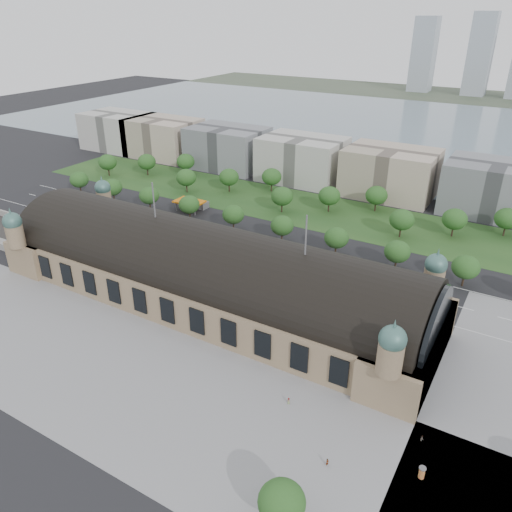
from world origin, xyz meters
The scene contains 59 objects.
ground centered at (0.00, 0.00, 0.00)m, with size 900.00×900.00×0.00m, color black.
station centered at (0.00, 0.00, 10.28)m, with size 150.00×48.40×44.30m.
plaza_south centered at (10.00, -44.00, 0.00)m, with size 190.00×48.00×0.12m, color gray.
road_slab centered at (-20.00, 38.00, 0.00)m, with size 260.00×26.00×0.10m, color black.
grass_belt centered at (-15.00, 93.00, 0.00)m, with size 300.00×45.00×0.10m, color #20461C.
petrol_station centered at (-53.91, 65.28, 2.95)m, with size 14.00×13.00×5.05m.
lake centered at (0.00, 298.00, 0.00)m, with size 700.00×320.00×0.08m, color slate.
far_shore centered at (0.00, 498.00, 0.00)m, with size 700.00×120.00×0.14m, color #44513D.
far_tower_left centered at (-60.00, 508.00, 40.00)m, with size 24.00×24.00×80.00m, color #9EA8B2.
far_tower_mid centered at (0.00, 508.00, 42.50)m, with size 24.00×24.00×85.00m, color #9EA8B2.
office_0 centered at (-170.00, 133.00, 12.00)m, with size 45.00×32.00×24.00m, color #B8B6AE.
office_1 centered at (-130.00, 133.00, 12.00)m, with size 45.00×32.00×24.00m, color #BDA894.
office_2 centered at (-80.00, 133.00, 12.00)m, with size 45.00×32.00×24.00m, color gray.
office_3 centered at (-30.00, 133.00, 12.00)m, with size 45.00×32.00×24.00m, color #B8B6AE.
office_4 centered at (20.00, 133.00, 12.00)m, with size 45.00×32.00×24.00m, color #BDA894.
office_5 centered at (70.00, 133.00, 12.00)m, with size 45.00×32.00×24.00m, color gray.
tree_row_0 centered at (-120.00, 53.00, 7.43)m, with size 9.60×9.60×11.52m.
tree_row_1 centered at (-96.00, 53.00, 7.43)m, with size 9.60×9.60×11.52m.
tree_row_2 centered at (-72.00, 53.00, 7.43)m, with size 9.60×9.60×11.52m.
tree_row_3 centered at (-48.00, 53.00, 7.43)m, with size 9.60×9.60×11.52m.
tree_row_4 centered at (-24.00, 53.00, 7.43)m, with size 9.60×9.60×11.52m.
tree_row_5 centered at (0.00, 53.00, 7.43)m, with size 9.60×9.60×11.52m.
tree_row_6 centered at (24.00, 53.00, 7.43)m, with size 9.60×9.60×11.52m.
tree_row_7 centered at (48.00, 53.00, 7.43)m, with size 9.60×9.60×11.52m.
tree_row_8 centered at (72.00, 53.00, 7.43)m, with size 9.60×9.60×11.52m.
tree_belt_0 centered at (-130.00, 83.00, 8.05)m, with size 10.40×10.40×12.48m.
tree_belt_1 centered at (-111.00, 95.00, 8.05)m, with size 10.40×10.40×12.48m.
tree_belt_2 centered at (-92.00, 107.00, 8.05)m, with size 10.40×10.40×12.48m.
tree_belt_3 centered at (-73.00, 83.00, 8.05)m, with size 10.40×10.40×12.48m.
tree_belt_4 centered at (-54.00, 95.00, 8.05)m, with size 10.40×10.40×12.48m.
tree_belt_5 centered at (-35.00, 107.00, 8.05)m, with size 10.40×10.40×12.48m.
tree_belt_6 centered at (-16.00, 83.00, 8.05)m, with size 10.40×10.40×12.48m.
tree_belt_7 centered at (3.00, 95.00, 8.05)m, with size 10.40×10.40×12.48m.
tree_belt_8 centered at (22.00, 107.00, 8.05)m, with size 10.40×10.40×12.48m.
tree_belt_9 centered at (41.00, 83.00, 8.05)m, with size 10.40×10.40×12.48m.
tree_belt_10 centered at (60.00, 95.00, 8.05)m, with size 10.40×10.40×12.48m.
tree_belt_11 centered at (79.00, 107.00, 8.05)m, with size 10.40×10.40×12.48m.
tree_plaza_s centered at (60.00, -60.00, 6.80)m, with size 9.00×9.00×10.64m.
traffic_car_0 centered at (-120.26, 38.31, 0.77)m, with size 1.81×4.50×1.53m, color silver.
traffic_car_1 centered at (-77.19, 48.26, 0.69)m, with size 1.45×4.16×1.37m, color gray.
traffic_car_2 centered at (-69.45, 31.03, 0.74)m, with size 2.44×5.30×1.47m, color black.
traffic_car_3 centered at (-23.02, 45.99, 0.71)m, with size 1.98×4.87×1.41m, color #9C3713.
traffic_car_4 centered at (-10.92, 34.56, 0.74)m, with size 1.75×4.35×1.48m, color #1C294F.
traffic_car_5 centered at (49.35, 40.15, 0.72)m, with size 1.53×4.38×1.44m, color #5C5F64.
parked_car_0 centered at (-80.00, 21.00, 0.81)m, with size 1.70×4.89×1.61m, color black.
parked_car_1 centered at (-64.40, 25.00, 0.77)m, with size 2.56×5.56×1.55m, color maroon.
parked_car_2 centered at (-66.46, 23.46, 0.75)m, with size 2.09×5.15×1.49m, color #1C1844.
parked_car_3 centered at (-64.75, 25.00, 0.73)m, with size 1.72×4.28×1.46m, color #57585E.
parked_car_4 centered at (-44.59, 21.39, 0.75)m, with size 1.59×4.55×1.50m, color silver.
parked_car_5 centered at (-42.92, 22.39, 0.74)m, with size 2.47×5.36×1.49m, color gray.
parked_car_6 centered at (-44.34, 24.96, 0.71)m, with size 1.99×4.89×1.42m, color black.
bus_west centered at (-5.36, 32.00, 1.84)m, with size 3.10×13.24×3.69m, color red.
bus_mid centered at (15.42, 32.00, 1.84)m, with size 3.10×13.24×3.69m, color silver.
bus_east centered at (29.35, 27.00, 1.75)m, with size 2.94×12.58×3.50m, color beige.
advertising_column centered at (80.00, -35.47, 1.50)m, with size 1.52×1.52×2.89m.
pedestrian_0 centered at (46.26, -30.29, 0.88)m, with size 0.86×0.49×1.77m, color gray.
pedestrian_1 centered at (61.93, -42.66, 0.96)m, with size 0.70×0.46×1.93m, color gray.
pedestrian_2 centered at (77.65, -25.54, 0.86)m, with size 0.83×0.48×1.72m, color gray.
pedestrian_4 centered at (55.16, -51.73, 0.86)m, with size 1.11×0.48×1.71m, color gray.
Camera 1 is at (87.34, -115.31, 87.89)m, focal length 35.00 mm.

